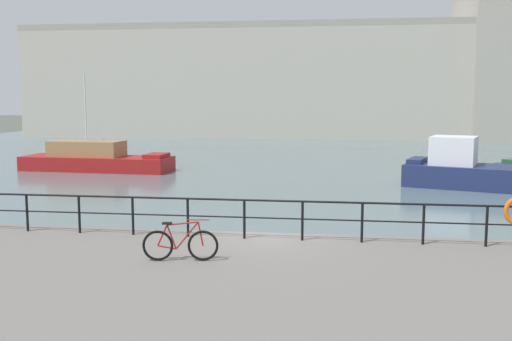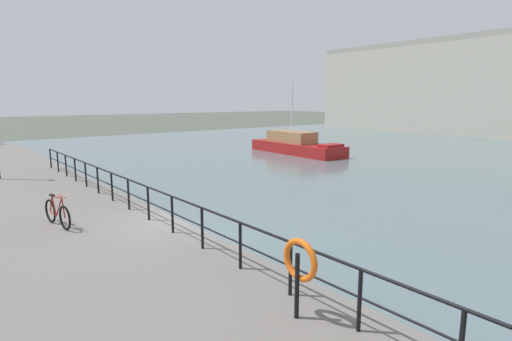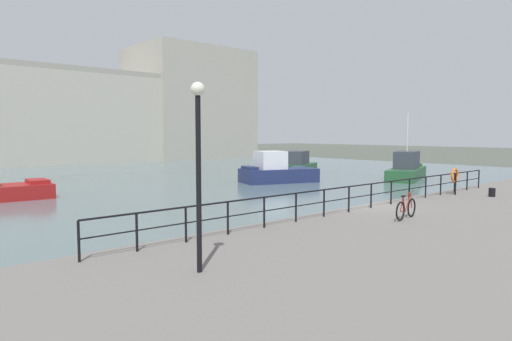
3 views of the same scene
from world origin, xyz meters
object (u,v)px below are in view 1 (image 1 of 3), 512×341
Objects in this scene: harbor_building at (387,77)px; moored_blue_motorboat at (464,170)px; moored_white_yacht at (95,159)px; parked_bicycle at (180,244)px.

harbor_building reaches higher than moored_blue_motorboat.
moored_blue_motorboat is at bearing -6.34° from moored_white_yacht.
moored_white_yacht is at bearing 8.73° from moored_blue_motorboat.
moored_blue_motorboat reaches higher than parked_bicycle.
moored_white_yacht is at bearing -120.75° from harbor_building.
parked_bicycle is (11.23, -21.22, 0.42)m from moored_white_yacht.
harbor_building is 7.09× the size of moored_white_yacht.
moored_blue_motorboat is 3.78× the size of parked_bicycle.
parked_bicycle is (-9.97, -17.47, 0.24)m from moored_blue_motorboat.
moored_white_yacht is 1.42× the size of moored_blue_motorboat.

